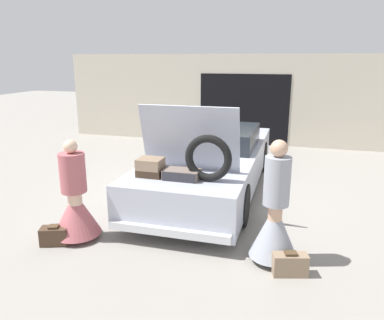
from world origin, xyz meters
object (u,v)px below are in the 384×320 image
object	(u,v)px
car	(211,161)
person_left	(75,205)
suitcase_beside_left_person	(54,236)
person_right	(275,220)
suitcase_beside_right_person	(290,264)

from	to	relation	value
car	person_left	xyz separation A→B (m)	(-1.47, -2.74, -0.06)
car	suitcase_beside_left_person	bearing A→B (deg)	-119.00
person_right	suitcase_beside_right_person	bearing A→B (deg)	-152.94
person_left	suitcase_beside_right_person	world-z (taller)	person_left
car	suitcase_beside_left_person	size ratio (longest dim) A/B	12.38
car	person_left	world-z (taller)	car
person_left	car	bearing A→B (deg)	138.78
person_left	suitcase_beside_right_person	xyz separation A→B (m)	(3.16, -0.16, -0.40)
car	suitcase_beside_left_person	world-z (taller)	car
suitcase_beside_left_person	suitcase_beside_right_person	distance (m)	3.38
person_right	suitcase_beside_right_person	size ratio (longest dim) A/B	3.56
person_left	suitcase_beside_right_person	size ratio (longest dim) A/B	3.25
suitcase_beside_left_person	person_right	bearing A→B (deg)	7.44
car	suitcase_beside_left_person	xyz separation A→B (m)	(-1.67, -3.02, -0.46)
person_right	person_left	bearing A→B (deg)	80.33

